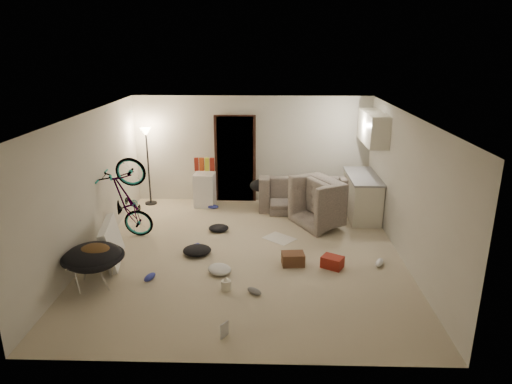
{
  "coord_description": "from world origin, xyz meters",
  "views": [
    {
      "loc": [
        0.39,
        -7.5,
        3.59
      ],
      "look_at": [
        0.16,
        0.6,
        0.98
      ],
      "focal_mm": 32.0,
      "sensor_mm": 36.0,
      "label": 1
    }
  ],
  "objects_px": {
    "tv_box": "(112,243)",
    "juicer": "(226,284)",
    "drink_case_b": "(332,262)",
    "armchair": "(332,206)",
    "bicycle": "(129,217)",
    "sofa": "(303,196)",
    "mini_fridge": "(205,190)",
    "drink_case_a": "(293,259)",
    "kitchen_counter": "(362,197)",
    "saucer_chair": "(94,262)",
    "floor_lamp": "(147,150)"
  },
  "relations": [
    {
      "from": "drink_case_a",
      "to": "armchair",
      "type": "bearing_deg",
      "value": 59.9
    },
    {
      "from": "bicycle",
      "to": "drink_case_a",
      "type": "bearing_deg",
      "value": -106.25
    },
    {
      "from": "kitchen_counter",
      "to": "drink_case_a",
      "type": "xyz_separation_m",
      "value": [
        -1.61,
        -2.42,
        -0.33
      ]
    },
    {
      "from": "kitchen_counter",
      "to": "juicer",
      "type": "bearing_deg",
      "value": -129.11
    },
    {
      "from": "kitchen_counter",
      "to": "juicer",
      "type": "xyz_separation_m",
      "value": [
        -2.68,
        -3.29,
        -0.35
      ]
    },
    {
      "from": "tv_box",
      "to": "juicer",
      "type": "height_order",
      "value": "tv_box"
    },
    {
      "from": "drink_case_a",
      "to": "sofa",
      "type": "bearing_deg",
      "value": 77.15
    },
    {
      "from": "drink_case_b",
      "to": "floor_lamp",
      "type": "bearing_deg",
      "value": 171.2
    },
    {
      "from": "juicer",
      "to": "armchair",
      "type": "bearing_deg",
      "value": 55.28
    },
    {
      "from": "bicycle",
      "to": "drink_case_a",
      "type": "height_order",
      "value": "bicycle"
    },
    {
      "from": "drink_case_a",
      "to": "juicer",
      "type": "bearing_deg",
      "value": -146.34
    },
    {
      "from": "floor_lamp",
      "to": "drink_case_a",
      "type": "height_order",
      "value": "floor_lamp"
    },
    {
      "from": "saucer_chair",
      "to": "drink_case_a",
      "type": "distance_m",
      "value": 3.23
    },
    {
      "from": "mini_fridge",
      "to": "drink_case_b",
      "type": "bearing_deg",
      "value": -46.27
    },
    {
      "from": "kitchen_counter",
      "to": "armchair",
      "type": "bearing_deg",
      "value": -147.54
    },
    {
      "from": "bicycle",
      "to": "juicer",
      "type": "distance_m",
      "value": 2.84
    },
    {
      "from": "saucer_chair",
      "to": "drink_case_b",
      "type": "xyz_separation_m",
      "value": [
        3.78,
        0.71,
        -0.3
      ]
    },
    {
      "from": "sofa",
      "to": "juicer",
      "type": "bearing_deg",
      "value": 68.17
    },
    {
      "from": "mini_fridge",
      "to": "tv_box",
      "type": "relative_size",
      "value": 0.73
    },
    {
      "from": "juicer",
      "to": "tv_box",
      "type": "bearing_deg",
      "value": 155.99
    },
    {
      "from": "armchair",
      "to": "drink_case_a",
      "type": "relative_size",
      "value": 3.0
    },
    {
      "from": "drink_case_b",
      "to": "saucer_chair",
      "type": "bearing_deg",
      "value": -139.05
    },
    {
      "from": "mini_fridge",
      "to": "saucer_chair",
      "type": "height_order",
      "value": "mini_fridge"
    },
    {
      "from": "sofa",
      "to": "juicer",
      "type": "xyz_separation_m",
      "value": [
        -1.44,
        -3.74,
        -0.21
      ]
    },
    {
      "from": "juicer",
      "to": "kitchen_counter",
      "type": "bearing_deg",
      "value": 50.89
    },
    {
      "from": "floor_lamp",
      "to": "sofa",
      "type": "height_order",
      "value": "floor_lamp"
    },
    {
      "from": "floor_lamp",
      "to": "juicer",
      "type": "distance_m",
      "value": 4.65
    },
    {
      "from": "armchair",
      "to": "bicycle",
      "type": "bearing_deg",
      "value": 74.8
    },
    {
      "from": "saucer_chair",
      "to": "sofa",
      "type": "bearing_deg",
      "value": 46.4
    },
    {
      "from": "juicer",
      "to": "floor_lamp",
      "type": "bearing_deg",
      "value": 118.64
    },
    {
      "from": "saucer_chair",
      "to": "drink_case_a",
      "type": "xyz_separation_m",
      "value": [
        3.12,
        0.79,
        -0.29
      ]
    },
    {
      "from": "armchair",
      "to": "bicycle",
      "type": "relative_size",
      "value": 0.68
    },
    {
      "from": "mini_fridge",
      "to": "saucer_chair",
      "type": "relative_size",
      "value": 0.82
    },
    {
      "from": "floor_lamp",
      "to": "mini_fridge",
      "type": "relative_size",
      "value": 2.32
    },
    {
      "from": "floor_lamp",
      "to": "kitchen_counter",
      "type": "height_order",
      "value": "floor_lamp"
    },
    {
      "from": "kitchen_counter",
      "to": "sofa",
      "type": "bearing_deg",
      "value": 160.06
    },
    {
      "from": "kitchen_counter",
      "to": "drink_case_b",
      "type": "distance_m",
      "value": 2.7
    },
    {
      "from": "drink_case_b",
      "to": "kitchen_counter",
      "type": "bearing_deg",
      "value": 99.52
    },
    {
      "from": "armchair",
      "to": "tv_box",
      "type": "relative_size",
      "value": 1.06
    },
    {
      "from": "drink_case_a",
      "to": "drink_case_b",
      "type": "bearing_deg",
      "value": -12.36
    },
    {
      "from": "mini_fridge",
      "to": "tv_box",
      "type": "distance_m",
      "value": 3.17
    },
    {
      "from": "sofa",
      "to": "tv_box",
      "type": "bearing_deg",
      "value": 38.2
    },
    {
      "from": "floor_lamp",
      "to": "saucer_chair",
      "type": "bearing_deg",
      "value": -88.52
    },
    {
      "from": "juicer",
      "to": "bicycle",
      "type": "bearing_deg",
      "value": 136.76
    },
    {
      "from": "armchair",
      "to": "drink_case_b",
      "type": "distance_m",
      "value": 2.08
    },
    {
      "from": "mini_fridge",
      "to": "sofa",
      "type": "bearing_deg",
      "value": 1.08
    },
    {
      "from": "mini_fridge",
      "to": "drink_case_b",
      "type": "xyz_separation_m",
      "value": [
        2.57,
        -3.05,
        -0.29
      ]
    },
    {
      "from": "saucer_chair",
      "to": "juicer",
      "type": "bearing_deg",
      "value": -2.17
    },
    {
      "from": "kitchen_counter",
      "to": "drink_case_a",
      "type": "distance_m",
      "value": 2.93
    },
    {
      "from": "juicer",
      "to": "drink_case_b",
      "type": "bearing_deg",
      "value": 24.58
    }
  ]
}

